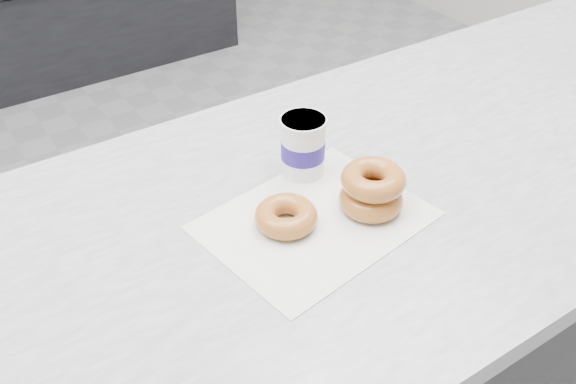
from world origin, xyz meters
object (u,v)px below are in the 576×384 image
donut_single (286,216)px  counter (294,383)px  donut_stack (372,189)px  coffee_cup (303,146)px

donut_single → counter: bearing=27.9°
donut_stack → coffee_cup: coffee_cup is taller
donut_single → coffee_cup: (0.10, 0.11, 0.04)m
counter → coffee_cup: coffee_cup is taller
counter → coffee_cup: bearing=50.2°
counter → coffee_cup: size_ratio=28.21×
counter → donut_single: size_ratio=30.53×
donut_single → donut_stack: 0.15m
donut_single → donut_stack: (0.14, -0.04, 0.02)m
donut_single → donut_stack: size_ratio=0.72×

